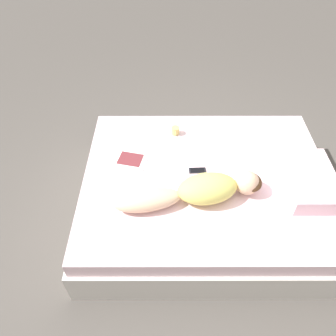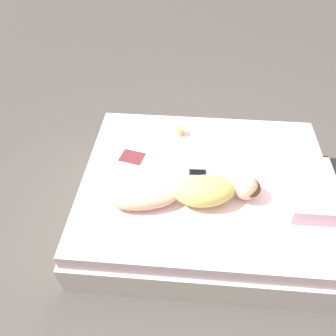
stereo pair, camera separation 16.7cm
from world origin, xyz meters
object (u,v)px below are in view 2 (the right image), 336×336
at_px(coffee_mug, 180,131).
at_px(person, 197,192).
at_px(cell_phone, 198,172).
at_px(open_magazine, 137,149).

bearing_deg(coffee_mug, person, 12.44).
bearing_deg(person, coffee_mug, -178.65).
distance_m(coffee_mug, cell_phone, 0.55).
relative_size(person, coffee_mug, 11.15).
bearing_deg(open_magazine, coffee_mug, 135.75).
height_order(person, cell_phone, person).
xyz_separation_m(person, cell_phone, (-0.31, 0.00, -0.09)).
height_order(person, coffee_mug, person).
bearing_deg(open_magazine, cell_phone, 78.50).
xyz_separation_m(person, open_magazine, (-0.57, -0.57, -0.09)).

